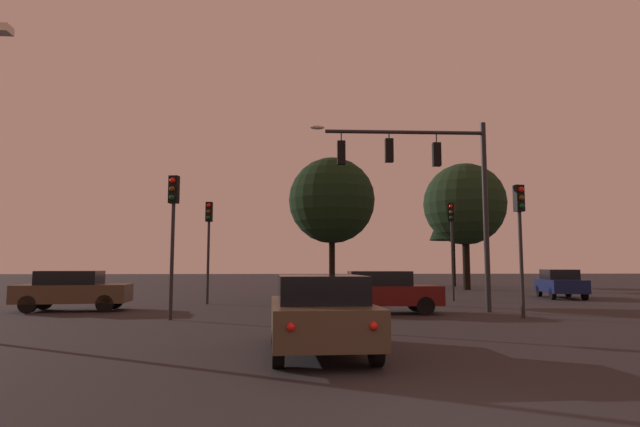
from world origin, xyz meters
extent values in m
plane|color=#262326|center=(0.00, 24.50, 0.00)|extent=(168.00, 168.00, 0.00)
cylinder|color=#232326|center=(5.54, 13.47, 3.59)|extent=(0.20, 0.20, 7.18)
cylinder|color=#232326|center=(2.50, 13.52, 6.77)|extent=(6.07, 0.24, 0.14)
ellipsoid|color=#F4EACC|center=(-0.83, 13.57, 6.92)|extent=(0.56, 0.28, 0.16)
cylinder|color=#232326|center=(3.72, 13.50, 6.57)|extent=(0.05, 0.05, 0.40)
cube|color=black|center=(3.72, 13.50, 5.92)|extent=(0.30, 0.24, 0.90)
sphere|color=red|center=(3.72, 13.64, 6.20)|extent=(0.18, 0.18, 0.18)
sphere|color=#56380C|center=(3.72, 13.64, 5.92)|extent=(0.18, 0.18, 0.18)
sphere|color=#0C4219|center=(3.72, 13.64, 5.64)|extent=(0.18, 0.18, 0.18)
cylinder|color=#232326|center=(1.90, 13.53, 6.64)|extent=(0.05, 0.05, 0.26)
cube|color=black|center=(1.90, 13.53, 6.06)|extent=(0.30, 0.24, 0.90)
sphere|color=red|center=(1.90, 13.67, 6.34)|extent=(0.18, 0.18, 0.18)
sphere|color=#56380C|center=(1.90, 13.67, 6.06)|extent=(0.18, 0.18, 0.18)
sphere|color=#0C4219|center=(1.90, 13.67, 5.78)|extent=(0.18, 0.18, 0.18)
cylinder|color=#232326|center=(0.08, 13.56, 6.59)|extent=(0.05, 0.05, 0.37)
cube|color=black|center=(0.08, 13.56, 5.95)|extent=(0.30, 0.24, 0.90)
sphere|color=red|center=(0.08, 13.70, 6.23)|extent=(0.18, 0.18, 0.18)
sphere|color=#56380C|center=(0.08, 13.70, 5.95)|extent=(0.18, 0.18, 0.18)
sphere|color=#0C4219|center=(0.08, 13.70, 5.67)|extent=(0.18, 0.18, 0.18)
cylinder|color=#232326|center=(-5.63, 11.43, 1.86)|extent=(0.12, 0.12, 3.73)
cube|color=black|center=(-5.63, 11.43, 4.18)|extent=(0.34, 0.29, 0.90)
sphere|color=red|center=(-5.65, 11.29, 4.46)|extent=(0.18, 0.18, 0.18)
sphere|color=#56380C|center=(-5.65, 11.29, 4.18)|extent=(0.18, 0.18, 0.18)
sphere|color=#0C4219|center=(-5.65, 11.29, 3.90)|extent=(0.18, 0.18, 0.18)
cylinder|color=#232326|center=(5.85, 11.32, 1.76)|extent=(0.12, 0.12, 3.52)
cube|color=black|center=(5.85, 11.32, 3.97)|extent=(0.34, 0.29, 0.90)
sphere|color=red|center=(5.87, 11.18, 4.25)|extent=(0.18, 0.18, 0.18)
sphere|color=#56380C|center=(5.87, 11.18, 3.97)|extent=(0.18, 0.18, 0.18)
sphere|color=#0C4219|center=(5.87, 11.18, 3.69)|extent=(0.18, 0.18, 0.18)
cylinder|color=#232326|center=(-5.50, 18.30, 1.86)|extent=(0.12, 0.12, 3.72)
cube|color=black|center=(-5.50, 18.30, 4.17)|extent=(0.31, 0.25, 0.90)
sphere|color=red|center=(-5.51, 18.16, 4.45)|extent=(0.18, 0.18, 0.18)
sphere|color=#56380C|center=(-5.51, 18.16, 4.17)|extent=(0.18, 0.18, 0.18)
sphere|color=#0C4219|center=(-5.51, 18.16, 3.89)|extent=(0.18, 0.18, 0.18)
cylinder|color=#232326|center=(6.23, 19.64, 1.96)|extent=(0.12, 0.12, 3.92)
cube|color=black|center=(6.23, 19.64, 4.37)|extent=(0.37, 0.34, 0.90)
sphere|color=red|center=(6.17, 19.51, 4.65)|extent=(0.18, 0.18, 0.18)
sphere|color=#56380C|center=(6.17, 19.51, 4.37)|extent=(0.18, 0.18, 0.18)
sphere|color=#0C4219|center=(6.17, 19.51, 4.09)|extent=(0.18, 0.18, 0.18)
cube|color=#473828|center=(-1.30, 4.83, 0.66)|extent=(2.01, 4.29, 0.68)
cube|color=black|center=(-1.29, 4.68, 1.26)|extent=(1.68, 2.34, 0.52)
cylinder|color=black|center=(-2.18, 6.20, 0.32)|extent=(0.22, 0.65, 0.64)
cylinder|color=black|center=(-0.51, 6.25, 0.32)|extent=(0.22, 0.65, 0.64)
cylinder|color=black|center=(-2.09, 3.41, 0.32)|extent=(0.22, 0.65, 0.64)
cylinder|color=black|center=(-0.42, 3.46, 0.32)|extent=(0.22, 0.65, 0.64)
sphere|color=red|center=(-1.88, 2.68, 0.76)|extent=(0.14, 0.14, 0.14)
sphere|color=red|center=(-0.58, 2.73, 0.76)|extent=(0.14, 0.14, 0.14)
cube|color=#473828|center=(-10.06, 15.02, 0.66)|extent=(4.18, 2.20, 0.68)
cube|color=black|center=(-10.21, 15.01, 1.26)|extent=(2.31, 1.77, 0.52)
cylinder|color=black|center=(-8.82, 15.96, 0.32)|extent=(0.66, 0.26, 0.64)
cylinder|color=black|center=(-8.66, 14.35, 0.32)|extent=(0.66, 0.26, 0.64)
cylinder|color=black|center=(-11.46, 15.70, 0.32)|extent=(0.66, 0.26, 0.64)
cylinder|color=black|center=(-11.30, 14.09, 0.32)|extent=(0.66, 0.26, 0.64)
sphere|color=red|center=(-12.13, 15.46, 0.76)|extent=(0.14, 0.14, 0.14)
sphere|color=red|center=(-12.00, 14.19, 0.76)|extent=(0.14, 0.14, 0.14)
cube|color=#4C0F0F|center=(1.56, 13.28, 0.66)|extent=(4.09, 1.95, 0.68)
cube|color=black|center=(1.41, 13.28, 1.26)|extent=(2.23, 1.64, 0.52)
cylinder|color=black|center=(2.92, 14.05, 0.32)|extent=(0.65, 0.22, 0.64)
cylinder|color=black|center=(2.87, 12.42, 0.32)|extent=(0.65, 0.22, 0.64)
cylinder|color=black|center=(0.26, 14.13, 0.32)|extent=(0.65, 0.22, 0.64)
cylinder|color=black|center=(0.21, 12.50, 0.32)|extent=(0.65, 0.22, 0.64)
sphere|color=red|center=(-0.45, 13.98, 0.76)|extent=(0.14, 0.14, 0.14)
sphere|color=red|center=(-0.48, 12.69, 0.76)|extent=(0.14, 0.14, 0.14)
cube|color=#0F1947|center=(12.62, 21.39, 0.66)|extent=(2.59, 4.34, 0.68)
cube|color=black|center=(12.66, 21.54, 1.26)|extent=(1.94, 2.47, 0.52)
cylinder|color=black|center=(13.06, 19.92, 0.32)|extent=(0.34, 0.67, 0.64)
cylinder|color=black|center=(11.58, 20.26, 0.32)|extent=(0.34, 0.67, 0.64)
cylinder|color=black|center=(13.67, 22.53, 0.32)|extent=(0.34, 0.67, 0.64)
cylinder|color=black|center=(12.18, 22.87, 0.32)|extent=(0.34, 0.67, 0.64)
sphere|color=red|center=(13.67, 23.24, 0.76)|extent=(0.14, 0.14, 0.14)
sphere|color=red|center=(12.49, 23.52, 0.76)|extent=(0.14, 0.14, 0.14)
cylinder|color=black|center=(12.22, 37.75, 1.95)|extent=(0.30, 0.30, 3.91)
cone|color=black|center=(12.22, 37.75, 6.30)|extent=(3.97, 3.97, 4.78)
cylinder|color=black|center=(0.21, 19.20, 1.70)|extent=(0.29, 0.29, 3.41)
sphere|color=black|center=(0.21, 19.20, 4.86)|extent=(4.15, 4.15, 4.15)
cylinder|color=black|center=(11.01, 31.21, 2.06)|extent=(0.51, 0.51, 4.12)
sphere|color=black|center=(11.01, 31.21, 6.21)|extent=(5.95, 5.95, 5.95)
camera|label=1|loc=(-1.96, -5.49, 1.70)|focal=29.04mm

